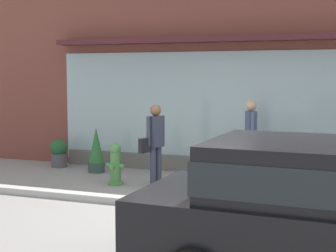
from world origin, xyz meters
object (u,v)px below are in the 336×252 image
Objects in this scene: pedestrian_passerby at (251,134)px; potted_plant_window_left at (96,151)px; pedestrian_with_handbag at (155,140)px; potted_plant_trailing_edge at (214,161)px; fire_hydrant at (115,165)px; potted_plant_corner_tall at (59,152)px.

pedestrian_passerby reaches higher than potted_plant_window_left.
pedestrian_with_handbag is at bearing -77.67° from pedestrian_passerby.
pedestrian_with_handbag is 2.10m from potted_plant_window_left.
potted_plant_window_left reaches higher than potted_plant_trailing_edge.
potted_plant_trailing_edge is (1.72, 1.17, -0.01)m from fire_hydrant.
potted_plant_window_left is at bearing -95.01° from pedestrian_with_handbag.
potted_plant_window_left is (-2.71, -0.13, 0.09)m from potted_plant_trailing_edge.
potted_plant_window_left is at bearing -109.51° from pedestrian_passerby.
pedestrian_passerby is at bearing 148.08° from pedestrian_with_handbag.
fire_hydrant is 1.44m from potted_plant_window_left.
potted_plant_trailing_edge is at bearing 34.24° from fire_hydrant.
pedestrian_passerby reaches higher than pedestrian_with_handbag.
potted_plant_corner_tall is at bearing 148.41° from fire_hydrant.
fire_hydrant is 0.98m from pedestrian_with_handbag.
potted_plant_window_left is at bearing -177.17° from potted_plant_trailing_edge.
potted_plant_corner_tall is (-2.15, 1.32, -0.06)m from fire_hydrant.
pedestrian_with_handbag is at bearing -129.10° from potted_plant_trailing_edge.
potted_plant_window_left reaches higher than fire_hydrant.
potted_plant_corner_tall is 0.65× the size of potted_plant_window_left.
potted_plant_trailing_edge is at bearing -2.26° from potted_plant_corner_tall.
pedestrian_passerby is 1.64× the size of potted_plant_window_left.
pedestrian_with_handbag reaches higher than fire_hydrant.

